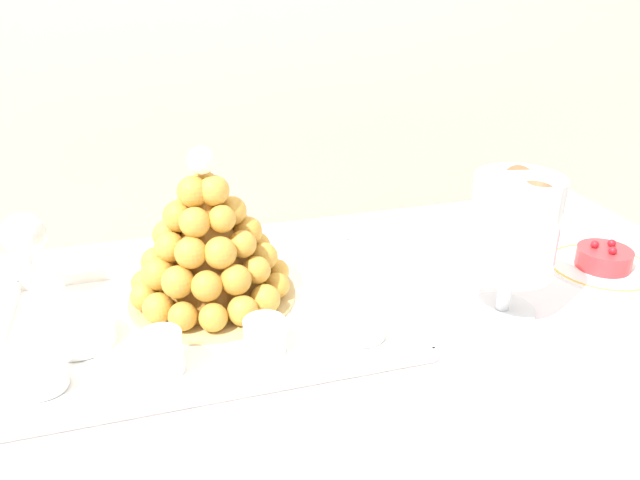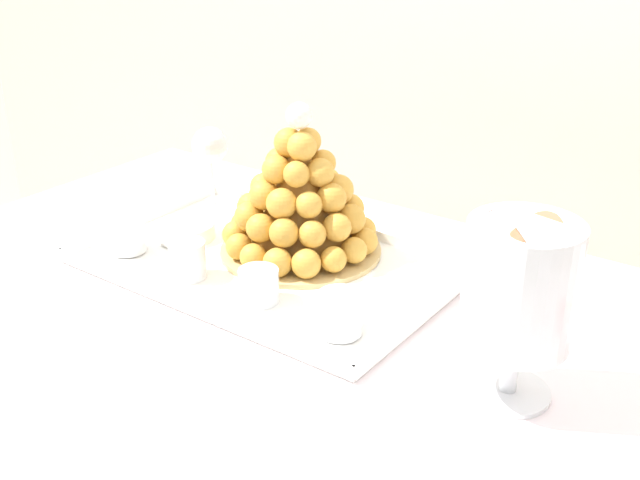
{
  "view_description": "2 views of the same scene",
  "coord_description": "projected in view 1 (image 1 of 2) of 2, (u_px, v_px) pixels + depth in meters",
  "views": [
    {
      "loc": [
        -0.21,
        -0.74,
        1.29
      ],
      "look_at": [
        0.01,
        0.02,
        0.92
      ],
      "focal_mm": 34.06,
      "sensor_mm": 36.0,
      "label": 1
    },
    {
      "loc": [
        0.55,
        -0.79,
        1.34
      ],
      "look_at": [
        -0.05,
        0.03,
        0.87
      ],
      "focal_mm": 43.22,
      "sensor_mm": 36.0,
      "label": 2
    }
  ],
  "objects": [
    {
      "name": "dessert_cup_mid_left",
      "position": [
        162.0,
        354.0,
        0.78
      ],
      "size": [
        0.06,
        0.06,
        0.06
      ],
      "color": "silver",
      "rests_on": "serving_tray"
    },
    {
      "name": "fruit_tart_plate",
      "position": [
        603.0,
        263.0,
        1.06
      ],
      "size": [
        0.18,
        0.18,
        0.05
      ],
      "color": "white",
      "rests_on": "buffet_table"
    },
    {
      "name": "dessert_cup_mid_right",
      "position": [
        364.0,
        320.0,
        0.85
      ],
      "size": [
        0.06,
        0.06,
        0.06
      ],
      "color": "silver",
      "rests_on": "serving_tray"
    },
    {
      "name": "creme_brulee_ramekin",
      "position": [
        81.0,
        332.0,
        0.85
      ],
      "size": [
        0.1,
        0.1,
        0.03
      ],
      "color": "white",
      "rests_on": "serving_tray"
    },
    {
      "name": "serving_tray",
      "position": [
        208.0,
        322.0,
        0.9
      ],
      "size": [
        0.57,
        0.37,
        0.02
      ],
      "color": "white",
      "rests_on": "buffet_table"
    },
    {
      "name": "dessert_cup_left",
      "position": [
        41.0,
        372.0,
        0.75
      ],
      "size": [
        0.06,
        0.06,
        0.05
      ],
      "color": "silver",
      "rests_on": "serving_tray"
    },
    {
      "name": "croquembouche",
      "position": [
        208.0,
        246.0,
        0.92
      ],
      "size": [
        0.26,
        0.26,
        0.25
      ],
      "color": "tan",
      "rests_on": "serving_tray"
    },
    {
      "name": "dessert_cup_centre",
      "position": [
        265.0,
        337.0,
        0.82
      ],
      "size": [
        0.06,
        0.06,
        0.05
      ],
      "color": "silver",
      "rests_on": "serving_tray"
    },
    {
      "name": "buffet_table",
      "position": [
        317.0,
        375.0,
        0.95
      ],
      "size": [
        1.47,
        0.78,
        0.79
      ],
      "color": "brown",
      "rests_on": "ground_plane"
    },
    {
      "name": "wine_glass",
      "position": [
        25.0,
        238.0,
        0.92
      ],
      "size": [
        0.07,
        0.07,
        0.15
      ],
      "color": "silver",
      "rests_on": "buffet_table"
    },
    {
      "name": "macaron_goblet",
      "position": [
        513.0,
        227.0,
        0.88
      ],
      "size": [
        0.13,
        0.13,
        0.23
      ],
      "color": "white",
      "rests_on": "buffet_table"
    }
  ]
}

